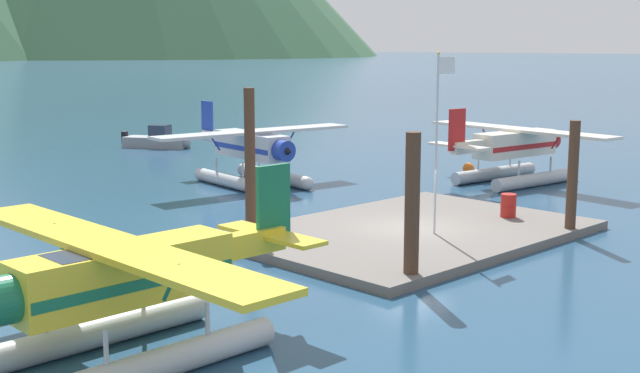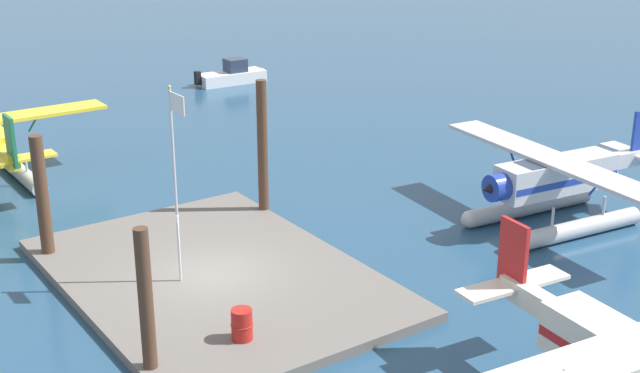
{
  "view_description": "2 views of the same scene",
  "coord_description": "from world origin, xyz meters",
  "px_view_note": "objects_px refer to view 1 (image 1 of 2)",
  "views": [
    {
      "loc": [
        -22.3,
        -18.2,
        6.68
      ],
      "look_at": [
        -2.17,
        2.42,
        1.75
      ],
      "focal_mm": 46.48,
      "sensor_mm": 36.0,
      "label": 1
    },
    {
      "loc": [
        22.06,
        -11.28,
        12.04
      ],
      "look_at": [
        0.14,
        3.95,
        2.43
      ],
      "focal_mm": 48.4,
      "sensor_mm": 36.0,
      "label": 2
    }
  ],
  "objects_px": {
    "mooring_buoy": "(468,169)",
    "boat_grey_open_north": "(158,140)",
    "fuel_drum": "(508,205)",
    "seaplane_cream_stbd_fwd": "(515,151)",
    "flagpole": "(439,122)",
    "seaplane_yellow_port_aft": "(124,291)",
    "seaplane_silver_bow_right": "(252,153)"
  },
  "relations": [
    {
      "from": "mooring_buoy",
      "to": "seaplane_silver_bow_right",
      "type": "distance_m",
      "value": 11.64
    },
    {
      "from": "flagpole",
      "to": "mooring_buoy",
      "type": "height_order",
      "value": "flagpole"
    },
    {
      "from": "flagpole",
      "to": "seaplane_silver_bow_right",
      "type": "distance_m",
      "value": 13.98
    },
    {
      "from": "mooring_buoy",
      "to": "seaplane_yellow_port_aft",
      "type": "bearing_deg",
      "value": -158.86
    },
    {
      "from": "flagpole",
      "to": "boat_grey_open_north",
      "type": "bearing_deg",
      "value": 74.7
    },
    {
      "from": "fuel_drum",
      "to": "seaplane_yellow_port_aft",
      "type": "xyz_separation_m",
      "value": [
        -17.6,
        -1.98,
        0.84
      ]
    },
    {
      "from": "seaplane_silver_bow_right",
      "to": "boat_grey_open_north",
      "type": "bearing_deg",
      "value": 72.16
    },
    {
      "from": "fuel_drum",
      "to": "seaplane_cream_stbd_fwd",
      "type": "height_order",
      "value": "seaplane_cream_stbd_fwd"
    },
    {
      "from": "fuel_drum",
      "to": "seaplane_silver_bow_right",
      "type": "xyz_separation_m",
      "value": [
        -1.15,
        13.66,
        0.84
      ]
    },
    {
      "from": "mooring_buoy",
      "to": "fuel_drum",
      "type": "bearing_deg",
      "value": -137.55
    },
    {
      "from": "fuel_drum",
      "to": "mooring_buoy",
      "type": "height_order",
      "value": "fuel_drum"
    },
    {
      "from": "fuel_drum",
      "to": "seaplane_cream_stbd_fwd",
      "type": "distance_m",
      "value": 9.92
    },
    {
      "from": "fuel_drum",
      "to": "boat_grey_open_north",
      "type": "height_order",
      "value": "boat_grey_open_north"
    },
    {
      "from": "fuel_drum",
      "to": "mooring_buoy",
      "type": "relative_size",
      "value": 1.45
    },
    {
      "from": "mooring_buoy",
      "to": "boat_grey_open_north",
      "type": "relative_size",
      "value": 0.14
    },
    {
      "from": "boat_grey_open_north",
      "to": "mooring_buoy",
      "type": "bearing_deg",
      "value": -76.27
    },
    {
      "from": "fuel_drum",
      "to": "boat_grey_open_north",
      "type": "xyz_separation_m",
      "value": [
        3.96,
        29.52,
        -0.25
      ]
    },
    {
      "from": "flagpole",
      "to": "seaplane_silver_bow_right",
      "type": "bearing_deg",
      "value": 77.79
    },
    {
      "from": "seaplane_cream_stbd_fwd",
      "to": "boat_grey_open_north",
      "type": "distance_m",
      "value": 24.82
    },
    {
      "from": "seaplane_cream_stbd_fwd",
      "to": "fuel_drum",
      "type": "bearing_deg",
      "value": -148.67
    },
    {
      "from": "seaplane_cream_stbd_fwd",
      "to": "seaplane_yellow_port_aft",
      "type": "bearing_deg",
      "value": -164.7
    },
    {
      "from": "flagpole",
      "to": "seaplane_cream_stbd_fwd",
      "type": "xyz_separation_m",
      "value": [
        12.5,
        4.91,
        -2.55
      ]
    },
    {
      "from": "seaplane_silver_bow_right",
      "to": "seaplane_cream_stbd_fwd",
      "type": "relative_size",
      "value": 1.0
    },
    {
      "from": "fuel_drum",
      "to": "flagpole",
      "type": "bearing_deg",
      "value": 176.81
    },
    {
      "from": "fuel_drum",
      "to": "boat_grey_open_north",
      "type": "relative_size",
      "value": 0.2
    },
    {
      "from": "seaplane_silver_bow_right",
      "to": "boat_grey_open_north",
      "type": "xyz_separation_m",
      "value": [
        5.11,
        15.87,
        -1.09
      ]
    },
    {
      "from": "mooring_buoy",
      "to": "boat_grey_open_north",
      "type": "distance_m",
      "value": 21.8
    },
    {
      "from": "mooring_buoy",
      "to": "seaplane_yellow_port_aft",
      "type": "xyz_separation_m",
      "value": [
        -26.73,
        -10.33,
        1.27
      ]
    },
    {
      "from": "seaplane_silver_bow_right",
      "to": "seaplane_cream_stbd_fwd",
      "type": "distance_m",
      "value": 12.83
    },
    {
      "from": "seaplane_yellow_port_aft",
      "to": "seaplane_cream_stbd_fwd",
      "type": "xyz_separation_m",
      "value": [
        26.05,
        7.12,
        0.0
      ]
    },
    {
      "from": "seaplane_cream_stbd_fwd",
      "to": "mooring_buoy",
      "type": "bearing_deg",
      "value": 77.98
    },
    {
      "from": "flagpole",
      "to": "fuel_drum",
      "type": "relative_size",
      "value": 7.0
    }
  ]
}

